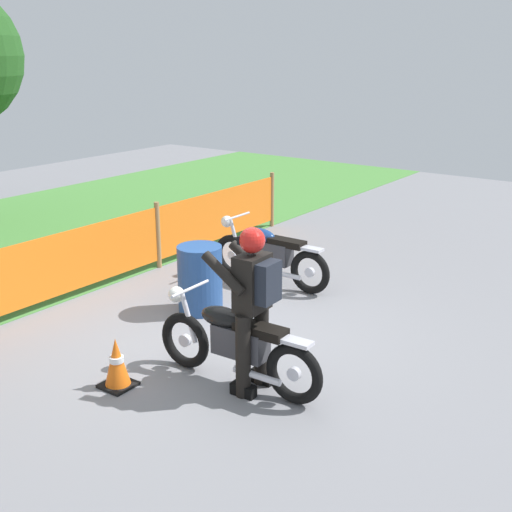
% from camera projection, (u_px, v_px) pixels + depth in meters
% --- Properties ---
extents(ground, '(24.00, 24.00, 0.02)m').
position_uv_depth(ground, '(218.00, 340.00, 7.74)').
color(ground, gray).
extents(barrier_fence, '(9.44, 0.08, 1.05)m').
position_uv_depth(barrier_fence, '(78.00, 259.00, 8.94)').
color(barrier_fence, '#997547').
rests_on(barrier_fence, ground).
extents(motorcycle_lead, '(0.58, 1.98, 0.93)m').
position_uv_depth(motorcycle_lead, '(235.00, 343.00, 6.59)').
color(motorcycle_lead, black).
rests_on(motorcycle_lead, ground).
extents(motorcycle_trailing, '(0.59, 2.00, 0.94)m').
position_uv_depth(motorcycle_trailing, '(269.00, 254.00, 9.45)').
color(motorcycle_trailing, black).
rests_on(motorcycle_trailing, ground).
extents(rider_lead, '(0.56, 0.69, 1.69)m').
position_uv_depth(rider_lead, '(253.00, 301.00, 6.32)').
color(rider_lead, black).
rests_on(rider_lead, ground).
extents(traffic_cone, '(0.32, 0.32, 0.53)m').
position_uv_depth(traffic_cone, '(117.00, 363.00, 6.59)').
color(traffic_cone, black).
rests_on(traffic_cone, ground).
extents(spare_drum, '(0.58, 0.58, 0.88)m').
position_uv_depth(spare_drum, '(200.00, 279.00, 8.47)').
color(spare_drum, navy).
rests_on(spare_drum, ground).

